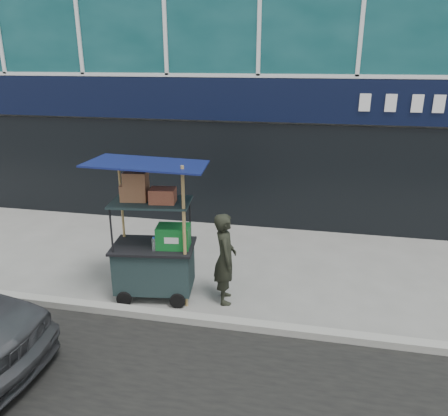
# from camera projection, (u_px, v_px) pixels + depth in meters

# --- Properties ---
(ground) EXTENTS (80.00, 80.00, 0.00)m
(ground) POSITION_uv_depth(u_px,v_px,m) (220.00, 318.00, 6.67)
(ground) COLOR slate
(ground) RESTS_ON ground
(curb) EXTENTS (80.00, 0.18, 0.12)m
(curb) POSITION_uv_depth(u_px,v_px,m) (217.00, 322.00, 6.47)
(curb) COLOR #989990
(curb) RESTS_ON ground
(vendor_cart) EXTENTS (1.89, 1.45, 2.35)m
(vendor_cart) POSITION_uv_depth(u_px,v_px,m) (155.00, 250.00, 7.04)
(vendor_cart) COLOR #19292B
(vendor_cart) RESTS_ON ground
(vendor_man) EXTENTS (0.49, 0.62, 1.51)m
(vendor_man) POSITION_uv_depth(u_px,v_px,m) (225.00, 258.00, 6.91)
(vendor_man) COLOR black
(vendor_man) RESTS_ON ground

